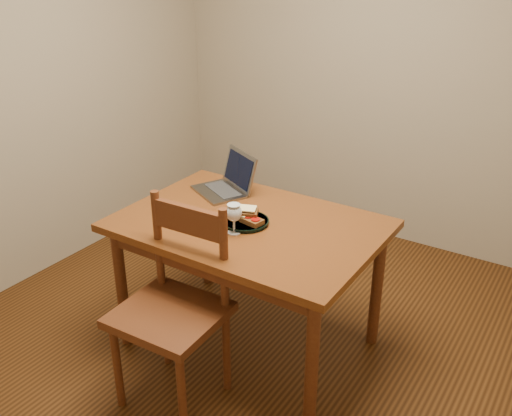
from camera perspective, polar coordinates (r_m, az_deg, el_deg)
The scene contains 11 objects.
floor at distance 3.29m, azimuth -0.32°, elevation -12.94°, with size 3.20×3.20×0.02m, color black.
back_wall at distance 4.11m, azimuth 12.45°, elevation 14.38°, with size 3.20×0.02×2.60m, color gray.
left_wall at distance 3.80m, azimuth -21.63°, elevation 12.44°, with size 0.02×3.20×2.60m, color gray.
table at distance 2.91m, azimuth -0.71°, elevation -2.93°, with size 1.30×0.90×0.74m.
chair at distance 2.65m, azimuth -8.35°, elevation -9.14°, with size 0.48×0.46×0.50m.
plate at distance 2.85m, azimuth -1.06°, elevation -1.39°, with size 0.24×0.24×0.02m, color black.
sandwich_cheese at distance 2.86m, azimuth -1.59°, elevation -0.58°, with size 0.13×0.08×0.04m, color #381E0C, non-canonical shape.
sandwich_tomato at distance 2.80m, azimuth -0.43°, elevation -1.19°, with size 0.11×0.07×0.04m, color #381E0C, non-canonical shape.
sandwich_top at distance 2.83m, azimuth -1.00°, elevation -0.35°, with size 0.12×0.07×0.04m, color #381E0C, non-canonical shape.
milk_glass at distance 2.73m, azimuth -2.22°, elevation -1.06°, with size 0.08×0.08×0.15m, color white, non-canonical shape.
laptop at distance 3.21m, azimuth -2.76°, elevation 2.70°, with size 0.39×0.38×0.22m.
Camera 1 is at (1.43, -2.17, 2.01)m, focal length 40.00 mm.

